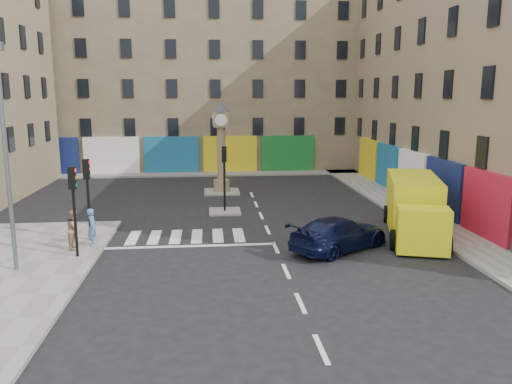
{
  "coord_description": "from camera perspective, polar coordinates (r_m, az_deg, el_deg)",
  "views": [
    {
      "loc": [
        -2.89,
        -19.96,
        6.62
      ],
      "look_at": [
        -0.6,
        3.75,
        2.0
      ],
      "focal_mm": 35.0,
      "sensor_mm": 36.0,
      "label": 1
    }
  ],
  "objects": [
    {
      "name": "sidewalk_right",
      "position": [
        32.79,
        15.32,
        -0.93
      ],
      "size": [
        2.6,
        30.0,
        0.15
      ],
      "primitive_type": "cube",
      "color": "gray",
      "rests_on": "ground"
    },
    {
      "name": "yellow_van",
      "position": [
        25.26,
        17.64,
        -1.62
      ],
      "size": [
        4.22,
        7.72,
        2.69
      ],
      "rotation": [
        0.0,
        0.0,
        -0.29
      ],
      "color": "yellow",
      "rests_on": "ground"
    },
    {
      "name": "clock_pillar",
      "position": [
        34.11,
        -4.01,
        5.78
      ],
      "size": [
        1.2,
        1.2,
        6.1
      ],
      "color": "#857557",
      "rests_on": "island_far"
    },
    {
      "name": "pedestrian_tan",
      "position": [
        22.74,
        -20.03,
        -4.03
      ],
      "size": [
        0.68,
        0.85,
        1.69
      ],
      "primitive_type": "imported",
      "rotation": [
        0.0,
        0.0,
        1.62
      ],
      "color": "#97775D",
      "rests_on": "sidewalk_left"
    },
    {
      "name": "pedestrian_blue",
      "position": [
        23.01,
        -18.2,
        -3.81
      ],
      "size": [
        0.45,
        0.63,
        1.64
      ],
      "primitive_type": "imported",
      "rotation": [
        0.0,
        0.0,
        1.67
      ],
      "color": "#4E7CB4",
      "rests_on": "sidewalk_left"
    },
    {
      "name": "traffic_light_left_far",
      "position": [
        23.55,
        -18.7,
        0.61
      ],
      "size": [
        0.28,
        0.22,
        3.7
      ],
      "color": "black",
      "rests_on": "sidewalk_left"
    },
    {
      "name": "island_near",
      "position": [
        28.74,
        -3.59,
        -2.24
      ],
      "size": [
        1.8,
        1.8,
        0.12
      ],
      "primitive_type": "cube",
      "color": "gray",
      "rests_on": "ground"
    },
    {
      "name": "traffic_light_left_near",
      "position": [
        21.26,
        -20.14,
        -0.55
      ],
      "size": [
        0.28,
        0.22,
        3.7
      ],
      "color": "black",
      "rests_on": "sidewalk_left"
    },
    {
      "name": "lamp_post",
      "position": [
        20.22,
        -26.76,
        4.62
      ],
      "size": [
        0.5,
        0.25,
        8.3
      ],
      "color": "#595B60",
      "rests_on": "sidewalk_left"
    },
    {
      "name": "building_right",
      "position": [
        34.93,
        25.94,
        12.17
      ],
      "size": [
        10.0,
        30.0,
        16.0
      ],
      "primitive_type": "cube",
      "color": "#857557",
      "rests_on": "ground"
    },
    {
      "name": "sidewalk_far",
      "position": [
        42.68,
        -6.93,
        2.08
      ],
      "size": [
        32.0,
        2.4,
        0.15
      ],
      "primitive_type": "cube",
      "color": "gray",
      "rests_on": "ground"
    },
    {
      "name": "navy_sedan",
      "position": [
        22.04,
        9.5,
        -4.71
      ],
      "size": [
        5.23,
        4.47,
        1.44
      ],
      "primitive_type": "imported",
      "rotation": [
        0.0,
        0.0,
        2.17
      ],
      "color": "black",
      "rests_on": "ground"
    },
    {
      "name": "traffic_light_island",
      "position": [
        28.27,
        -3.65,
        2.76
      ],
      "size": [
        0.28,
        0.22,
        3.7
      ],
      "color": "black",
      "rests_on": "island_near"
    },
    {
      "name": "ground",
      "position": [
        21.23,
        2.62,
        -7.21
      ],
      "size": [
        120.0,
        120.0,
        0.0
      ],
      "primitive_type": "plane",
      "color": "black",
      "rests_on": "ground"
    },
    {
      "name": "island_far",
      "position": [
        34.6,
        -3.93,
        0.02
      ],
      "size": [
        2.4,
        2.4,
        0.12
      ],
      "primitive_type": "cube",
      "color": "gray",
      "rests_on": "ground"
    },
    {
      "name": "building_far",
      "position": [
        48.01,
        -7.01,
        13.14
      ],
      "size": [
        32.0,
        10.0,
        17.0
      ],
      "primitive_type": "cube",
      "color": "#817656",
      "rests_on": "ground"
    }
  ]
}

